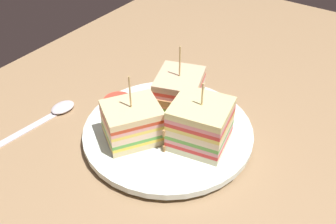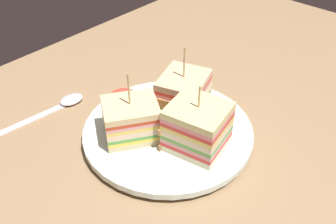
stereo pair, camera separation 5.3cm
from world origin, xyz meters
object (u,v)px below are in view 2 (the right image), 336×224
sandwich_wedge_2 (195,128)px  chip_pile (173,118)px  sandwich_wedge_0 (183,93)px  plate (168,132)px  spoon (63,104)px  sandwich_wedge_1 (131,120)px

sandwich_wedge_2 → chip_pile: (-1.80, -5.55, -2.41)cm
sandwich_wedge_0 → sandwich_wedge_2: size_ratio=1.08×
sandwich_wedge_2 → plate: bearing=-15.0°
spoon → chip_pile: bearing=-60.9°
sandwich_wedge_0 → sandwich_wedge_1: (9.36, -1.41, -0.20)cm
sandwich_wedge_1 → sandwich_wedge_2: sandwich_wedge_1 is taller
sandwich_wedge_2 → spoon: size_ratio=0.68×
sandwich_wedge_0 → sandwich_wedge_1: bearing=-27.2°
sandwich_wedge_0 → chip_pile: size_ratio=1.77×
plate → chip_pile: size_ratio=4.11×
plate → sandwich_wedge_0: size_ratio=2.32×
chip_pile → sandwich_wedge_0: bearing=-163.0°
sandwich_wedge_0 → chip_pile: (3.57, 1.09, -2.04)cm
sandwich_wedge_1 → sandwich_wedge_0: bearing=25.3°
chip_pile → spoon: size_ratio=0.41×
sandwich_wedge_2 → sandwich_wedge_1: bearing=15.4°
sandwich_wedge_1 → spoon: bearing=129.2°
spoon → sandwich_wedge_0: bearing=-49.9°
sandwich_wedge_1 → sandwich_wedge_2: size_ratio=1.04×
sandwich_wedge_1 → spoon: sandwich_wedge_1 is taller
chip_pile → spoon: bearing=-67.7°
sandwich_wedge_1 → chip_pile: (-5.79, 2.50, -1.85)cm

